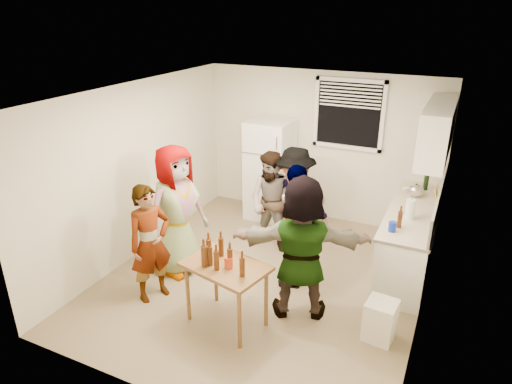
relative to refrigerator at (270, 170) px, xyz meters
The scene contains 23 objects.
room 2.20m from the refrigerator, 68.25° to the right, with size 4.00×4.50×2.50m, color beige, non-canonical shape.
window 1.60m from the refrigerator, 15.38° to the left, with size 1.12×0.10×1.06m, color white, non-canonical shape.
refrigerator is the anchor object (origin of this frame).
counter_lower 2.59m from the refrigerator, 16.59° to the right, with size 0.60×2.20×0.86m, color white.
countertop 2.56m from the refrigerator, 16.59° to the right, with size 0.64×2.22×0.04m, color beige.
backsplash 2.84m from the refrigerator, 14.94° to the right, with size 0.03×2.20×0.36m, color beige.
upper_cabinets 2.85m from the refrigerator, 11.61° to the right, with size 0.34×1.60×0.70m, color white.
kettle 2.42m from the refrigerator, ahead, with size 0.25×0.21×0.21m, color silver, non-canonical shape.
paper_towel 2.66m from the refrigerator, 23.82° to the right, with size 0.12×0.12×0.26m, color white.
wine_bottle 2.50m from the refrigerator, ahead, with size 0.07×0.07×0.28m, color black.
beer_bottle_counter 2.73m from the refrigerator, 30.67° to the right, with size 0.06×0.06×0.22m, color #47230C.
blue_cup 2.76m from the refrigerator, 33.81° to the right, with size 0.09×0.09×0.13m, color #0F27A9.
picture_frame 2.68m from the refrigerator, ahead, with size 0.02×0.19×0.16m, color gold.
trash_bin 3.46m from the refrigerator, 45.30° to the right, with size 0.32×0.32×0.47m, color silver.
serving_table 3.11m from the refrigerator, 75.75° to the right, with size 0.92×0.61×0.78m, color brown, non-canonical shape.
beer_bottle_table 3.07m from the refrigerator, 79.90° to the right, with size 0.06×0.06×0.25m, color #47230C.
red_cup 3.04m from the refrigerator, 74.90° to the right, with size 0.09×0.09×0.13m, color red.
guest_grey 2.37m from the refrigerator, 100.66° to the right, with size 0.89×1.82×0.58m, color gray.
guest_stripe 2.98m from the refrigerator, 97.10° to the right, with size 0.55×1.51×0.36m, color #141933.
guest_back_left 1.45m from the refrigerator, 64.37° to the right, with size 0.74×1.52×0.58m, color brown.
guest_back_right 1.52m from the refrigerator, 49.67° to the right, with size 1.04×1.61×0.60m, color #414147.
guest_black 2.27m from the refrigerator, 57.07° to the right, with size 0.97×1.66×0.40m, color black.
guest_orange 2.88m from the refrigerator, 58.81° to the right, with size 1.62×1.75×0.52m, color #E39959.
Camera 1 is at (2.15, -4.82, 3.46)m, focal length 32.00 mm.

